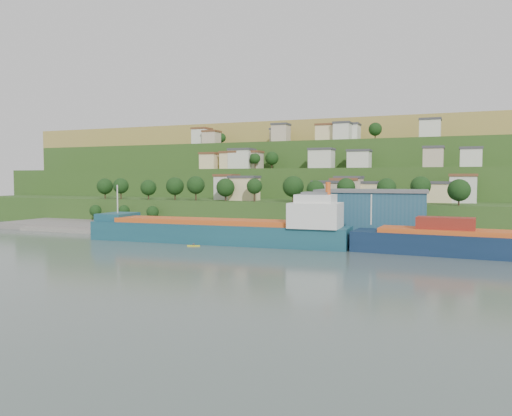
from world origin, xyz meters
The scene contains 11 objects.
ground centered at (0.00, 0.00, 0.00)m, with size 500.00×500.00×0.00m, color #485751.
quay centered at (20.00, 28.00, 0.00)m, with size 220.00×26.00×4.00m, color slate.
pebble_beach centered at (-55.00, 22.00, 0.00)m, with size 40.00×18.00×2.40m, color slate.
hillside centered at (0.02, 168.68, 0.09)m, with size 360.00×210.71×96.00m.
cargo_ship_near centered at (5.27, 8.58, 3.07)m, with size 75.28×15.30×19.23m.
cargo_ship_far centered at (76.37, 9.05, 2.79)m, with size 65.44×14.17×17.65m.
warehouse centered at (42.53, 31.00, 8.43)m, with size 32.09×20.84×12.80m.
caravan centered at (-47.27, 23.83, 2.46)m, with size 5.40×2.25×2.52m, color silver.
dinghy centered at (-41.73, 21.99, 1.59)m, with size 3.88×1.45×0.78m, color silver.
kayak_orange centered at (-18.92, 3.85, 0.23)m, with size 3.14×0.73×0.78m.
kayak_yellow centered at (0.67, -0.15, 0.25)m, with size 3.40×1.60×0.85m.
Camera 1 is at (65.04, -116.14, 18.00)m, focal length 35.00 mm.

